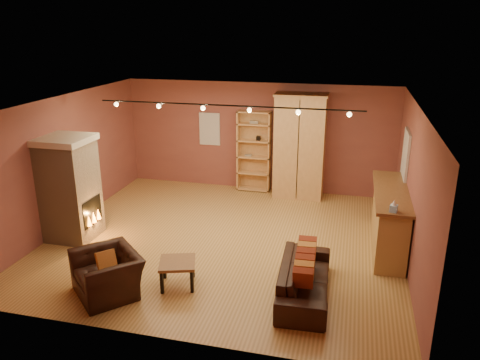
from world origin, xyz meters
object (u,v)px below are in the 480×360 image
(loveseat, at_px, (305,273))
(armchair, at_px, (107,267))
(bookcase, at_px, (254,150))
(armoire, at_px, (300,146))
(fireplace, at_px, (70,188))
(bar_counter, at_px, (389,219))
(coffee_table, at_px, (177,265))

(loveseat, xyz_separation_m, armchair, (-3.11, -0.72, 0.07))
(bookcase, xyz_separation_m, armoire, (1.20, -0.22, 0.24))
(fireplace, relative_size, bookcase, 1.01)
(bar_counter, bearing_deg, fireplace, -170.47)
(loveseat, bearing_deg, bar_counter, -35.99)
(fireplace, xyz_separation_m, coffee_table, (2.75, -1.28, -0.68))
(armoire, height_order, loveseat, armoire)
(loveseat, distance_m, coffee_table, 2.11)
(bookcase, relative_size, armoire, 0.81)
(bar_counter, relative_size, armchair, 1.96)
(fireplace, xyz_separation_m, bar_counter, (6.24, 1.05, -0.46))
(armchair, relative_size, coffee_table, 1.72)
(armchair, bearing_deg, bookcase, 120.24)
(bar_counter, height_order, coffee_table, bar_counter)
(armoire, distance_m, coffee_table, 5.08)
(fireplace, bearing_deg, armoire, 40.14)
(armoire, distance_m, armchair, 5.88)
(fireplace, xyz_separation_m, bookcase, (2.98, 3.74, 0.01))
(bar_counter, bearing_deg, coffee_table, -146.34)
(bar_counter, bearing_deg, bookcase, 140.52)
(armchair, distance_m, coffee_table, 1.13)
(loveseat, relative_size, armchair, 1.57)
(armchair, bearing_deg, bar_counter, 74.95)
(fireplace, xyz_separation_m, armchair, (1.74, -1.77, -0.59))
(armoire, relative_size, armchair, 2.06)
(bookcase, distance_m, armoire, 1.24)
(bookcase, bearing_deg, coffee_table, -92.54)
(coffee_table, bearing_deg, fireplace, 155.15)
(armoire, distance_m, loveseat, 4.71)
(loveseat, height_order, coffee_table, loveseat)
(armchair, bearing_deg, loveseat, 55.85)
(bookcase, relative_size, coffee_table, 2.86)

